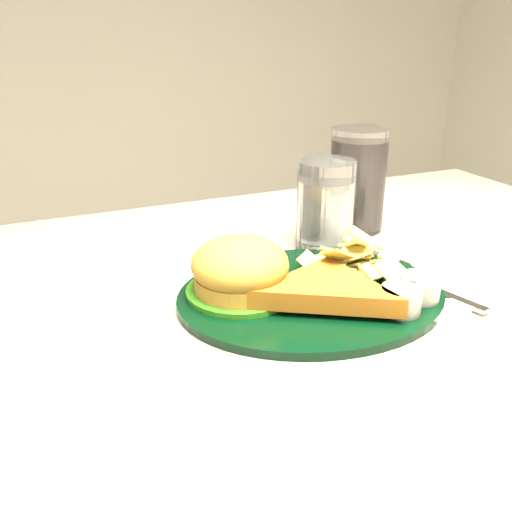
{
  "coord_description": "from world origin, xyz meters",
  "views": [
    {
      "loc": [
        -0.27,
        -0.51,
        1.04
      ],
      "look_at": [
        -0.03,
        0.02,
        0.8
      ],
      "focal_mm": 40.0,
      "sensor_mm": 36.0,
      "label": 1
    }
  ],
  "objects_px": {
    "dinner_plate": "(312,271)",
    "fork_napkin": "(429,287)",
    "water_glass": "(325,206)",
    "cola_glass": "(357,180)"
  },
  "relations": [
    {
      "from": "dinner_plate",
      "to": "cola_glass",
      "type": "relative_size",
      "value": 2.02
    },
    {
      "from": "dinner_plate",
      "to": "water_glass",
      "type": "distance_m",
      "value": 0.16
    },
    {
      "from": "dinner_plate",
      "to": "fork_napkin",
      "type": "height_order",
      "value": "dinner_plate"
    },
    {
      "from": "dinner_plate",
      "to": "cola_glass",
      "type": "height_order",
      "value": "cola_glass"
    },
    {
      "from": "fork_napkin",
      "to": "water_glass",
      "type": "bearing_deg",
      "value": 89.77
    },
    {
      "from": "dinner_plate",
      "to": "water_glass",
      "type": "bearing_deg",
      "value": 61.4
    },
    {
      "from": "water_glass",
      "to": "fork_napkin",
      "type": "distance_m",
      "value": 0.18
    },
    {
      "from": "water_glass",
      "to": "cola_glass",
      "type": "bearing_deg",
      "value": 31.65
    },
    {
      "from": "fork_napkin",
      "to": "dinner_plate",
      "type": "bearing_deg",
      "value": 149.53
    },
    {
      "from": "dinner_plate",
      "to": "fork_napkin",
      "type": "xyz_separation_m",
      "value": [
        0.13,
        -0.04,
        -0.03
      ]
    }
  ]
}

